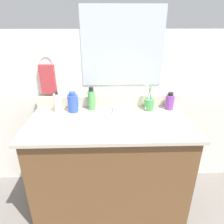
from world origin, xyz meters
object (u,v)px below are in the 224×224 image
(bottle_shampoo_blue, at_px, (73,103))
(soap_bar, at_px, (44,109))
(cup_green, at_px, (149,103))
(bottle_lotion_white, at_px, (58,103))
(bottle_cream_purple, at_px, (170,102))
(bottle_toner_green, at_px, (92,100))
(hand_towel, at_px, (48,79))
(faucet, at_px, (115,107))

(bottle_shampoo_blue, height_order, soap_bar, bottle_shampoo_blue)
(cup_green, bearing_deg, bottle_lotion_white, -178.47)
(soap_bar, bearing_deg, bottle_shampoo_blue, -5.68)
(cup_green, xyz_separation_m, soap_bar, (-0.79, 0.01, -0.04))
(bottle_shampoo_blue, distance_m, bottle_cream_purple, 0.73)
(bottle_toner_green, height_order, soap_bar, bottle_toner_green)
(hand_towel, distance_m, faucet, 0.55)
(bottle_cream_purple, bearing_deg, bottle_lotion_white, -178.25)
(bottle_shampoo_blue, xyz_separation_m, soap_bar, (-0.23, 0.02, -0.06))
(bottle_shampoo_blue, bearing_deg, hand_towel, 150.24)
(hand_towel, relative_size, faucet, 1.38)
(bottle_toner_green, bearing_deg, hand_towel, 167.37)
(faucet, xyz_separation_m, bottle_toner_green, (-0.18, 0.03, 0.05))
(bottle_lotion_white, xyz_separation_m, cup_green, (0.68, 0.02, -0.02))
(bottle_toner_green, relative_size, soap_bar, 2.78)
(hand_towel, relative_size, bottle_toner_green, 1.24)
(hand_towel, bearing_deg, soap_bar, -110.38)
(bottle_cream_purple, bearing_deg, faucet, -177.35)
(bottle_toner_green, bearing_deg, bottle_shampoo_blue, -164.82)
(hand_towel, relative_size, cup_green, 1.11)
(bottle_toner_green, bearing_deg, bottle_lotion_white, -171.35)
(bottle_toner_green, bearing_deg, soap_bar, -177.73)
(hand_towel, bearing_deg, bottle_cream_purple, -5.29)
(bottle_toner_green, xyz_separation_m, bottle_lotion_white, (-0.25, -0.04, -0.01))
(hand_towel, distance_m, bottle_lotion_white, 0.20)
(bottle_shampoo_blue, height_order, bottle_lotion_white, bottle_lotion_white)
(bottle_cream_purple, distance_m, soap_bar, 0.96)
(faucet, bearing_deg, cup_green, 2.64)
(hand_towel, distance_m, bottle_cream_purple, 0.94)
(bottle_cream_purple, height_order, soap_bar, bottle_cream_purple)
(bottle_toner_green, height_order, bottle_cream_purple, bottle_toner_green)
(bottle_lotion_white, bearing_deg, faucet, 0.86)
(cup_green, bearing_deg, bottle_toner_green, 177.43)
(faucet, bearing_deg, bottle_lotion_white, -179.14)
(bottle_cream_purple, bearing_deg, cup_green, -177.33)
(faucet, height_order, bottle_shampoo_blue, bottle_shampoo_blue)
(bottle_shampoo_blue, relative_size, cup_green, 0.79)
(cup_green, height_order, soap_bar, cup_green)
(hand_towel, xyz_separation_m, cup_green, (0.76, -0.09, -0.17))
(bottle_toner_green, relative_size, bottle_lotion_white, 1.03)
(faucet, xyz_separation_m, cup_green, (0.25, 0.01, 0.02))
(hand_towel, xyz_separation_m, bottle_shampoo_blue, (0.19, -0.11, -0.15))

